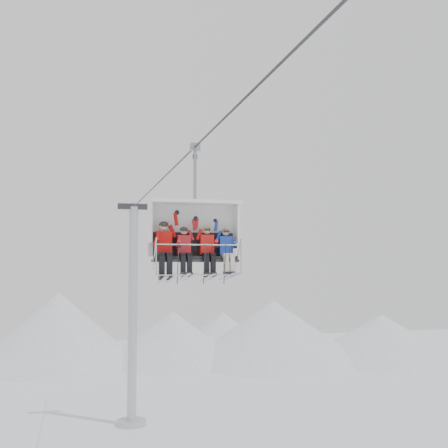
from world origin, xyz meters
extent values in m
cone|color=white|center=(-5.00, 44.00, 3.50)|extent=(16.00, 16.00, 7.00)
cone|color=white|center=(6.00, 43.00, 2.50)|extent=(14.00, 14.00, 5.00)
cone|color=white|center=(16.00, 41.00, 3.00)|extent=(18.00, 18.00, 6.00)
cone|color=white|center=(27.00, 39.00, 2.25)|extent=(16.00, 16.00, 4.50)
cone|color=white|center=(12.00, 46.00, 2.25)|extent=(12.00, 12.00, 4.50)
cylinder|color=#B1B4B9|center=(0.00, 22.00, 6.65)|extent=(0.56, 0.56, 13.30)
cylinder|color=#B1B4B9|center=(0.00, 22.00, 0.15)|extent=(1.80, 1.80, 0.30)
cube|color=#313136|center=(0.00, 22.00, 13.30)|extent=(2.00, 0.35, 0.35)
cylinder|color=#313136|center=(0.00, 0.00, 13.30)|extent=(0.06, 50.00, 0.06)
cube|color=black|center=(0.00, 3.34, 9.95)|extent=(2.44, 0.55, 0.10)
cube|color=black|center=(0.00, 3.60, 10.35)|extent=(2.44, 0.10, 0.71)
cube|color=#313136|center=(0.00, 3.34, 9.86)|extent=(2.55, 0.60, 0.08)
cube|color=white|center=(0.00, 3.82, 10.80)|extent=(2.72, 0.10, 1.62)
cube|color=white|center=(0.00, 3.42, 11.61)|extent=(2.72, 0.90, 0.10)
cylinder|color=silver|center=(0.00, 2.79, 10.32)|extent=(2.48, 0.04, 0.04)
cylinder|color=silver|center=(0.00, 2.72, 9.45)|extent=(2.48, 0.04, 0.04)
cylinder|color=gray|center=(0.00, 3.44, 12.45)|extent=(0.10, 0.10, 1.69)
cube|color=gray|center=(0.00, 3.44, 13.30)|extent=(0.30, 0.18, 0.22)
cube|color=#BE0F0B|center=(-0.95, 3.38, 10.38)|extent=(0.47, 0.31, 0.69)
sphere|color=tan|center=(-0.95, 3.34, 10.87)|extent=(0.26, 0.26, 0.26)
cube|color=black|center=(-1.06, 2.94, 9.72)|extent=(0.16, 0.15, 0.55)
cube|color=black|center=(-0.84, 2.94, 9.72)|extent=(0.16, 0.15, 0.55)
cube|color=#AAACB4|center=(-1.06, 2.84, 9.31)|extent=(0.11, 1.69, 0.26)
cube|color=#AAACB4|center=(-0.84, 2.84, 9.31)|extent=(0.11, 1.69, 0.26)
cube|color=red|center=(-0.35, 3.38, 10.32)|extent=(0.40, 0.26, 0.58)
sphere|color=tan|center=(-0.35, 3.34, 10.74)|extent=(0.22, 0.22, 0.22)
cube|color=black|center=(-0.44, 2.94, 9.76)|extent=(0.13, 0.15, 0.47)
cube|color=black|center=(-0.25, 2.94, 9.76)|extent=(0.13, 0.15, 0.47)
cube|color=#AAACB4|center=(-0.44, 2.84, 9.39)|extent=(0.09, 1.69, 0.26)
cube|color=#AAACB4|center=(-0.25, 2.84, 9.39)|extent=(0.09, 1.69, 0.26)
cube|color=red|center=(0.35, 3.38, 10.33)|extent=(0.41, 0.27, 0.61)
sphere|color=tan|center=(0.35, 3.34, 10.76)|extent=(0.22, 0.22, 0.22)
cube|color=black|center=(0.25, 2.94, 9.76)|extent=(0.14, 0.15, 0.49)
cube|color=black|center=(0.45, 2.94, 9.76)|extent=(0.14, 0.15, 0.49)
cube|color=#AAACB4|center=(0.25, 2.84, 9.37)|extent=(0.09, 1.69, 0.26)
cube|color=#AAACB4|center=(0.45, 2.84, 9.37)|extent=(0.09, 1.69, 0.26)
cube|color=#1D3CAA|center=(0.93, 3.38, 10.31)|extent=(0.39, 0.26, 0.57)
sphere|color=tan|center=(0.93, 3.34, 10.72)|extent=(0.21, 0.21, 0.21)
cube|color=beige|center=(0.84, 2.94, 9.77)|extent=(0.13, 0.15, 0.46)
cube|color=beige|center=(1.02, 2.94, 9.77)|extent=(0.13, 0.15, 0.46)
cube|color=#AAACB4|center=(0.84, 2.84, 9.40)|extent=(0.09, 1.69, 0.26)
cube|color=#AAACB4|center=(1.02, 2.84, 9.40)|extent=(0.09, 1.69, 0.26)
camera|label=1|loc=(-3.42, -12.98, 9.79)|focal=45.00mm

